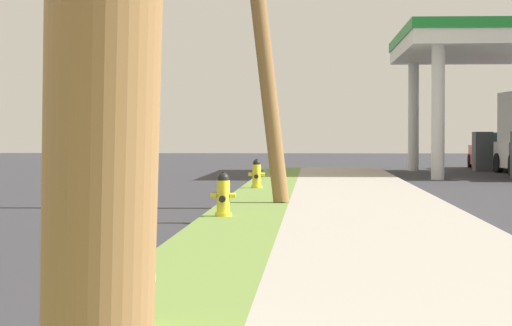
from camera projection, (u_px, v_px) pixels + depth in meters
fire_hydrant_nearest at (126, 280)px, 7.60m from camera, size 0.42×0.38×0.74m
fire_hydrant_second at (223, 197)px, 17.77m from camera, size 0.42×0.38×0.74m
fire_hydrant_third at (257, 175)px, 27.15m from camera, size 0.42×0.37×0.74m
car_red_by_far_pump at (494, 152)px, 45.88m from camera, size 2.15×4.59×1.57m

